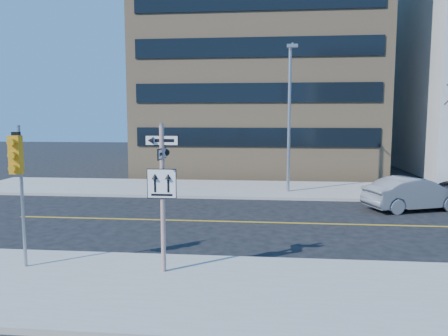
# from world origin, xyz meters

# --- Properties ---
(ground) EXTENTS (120.00, 120.00, 0.00)m
(ground) POSITION_xyz_m (0.00, 0.00, 0.00)
(ground) COLOR black
(ground) RESTS_ON ground
(sign_pole) EXTENTS (0.92, 0.92, 4.06)m
(sign_pole) POSITION_xyz_m (0.00, -2.51, 2.44)
(sign_pole) COLOR silver
(sign_pole) RESTS_ON near_sidewalk
(traffic_signal) EXTENTS (0.32, 0.45, 4.00)m
(traffic_signal) POSITION_xyz_m (-4.00, -2.66, 3.03)
(traffic_signal) COLOR gray
(traffic_signal) RESTS_ON near_sidewalk
(parked_car_b) EXTENTS (3.16, 5.03, 1.57)m
(parked_car_b) POSITION_xyz_m (9.74, 7.19, 0.78)
(parked_car_b) COLOR gray
(parked_car_b) RESTS_ON ground
(streetlight_a) EXTENTS (0.55, 2.25, 8.00)m
(streetlight_a) POSITION_xyz_m (4.00, 10.76, 4.76)
(streetlight_a) COLOR gray
(streetlight_a) RESTS_ON far_sidewalk
(building_brick) EXTENTS (18.00, 18.00, 18.00)m
(building_brick) POSITION_xyz_m (2.00, 25.00, 9.00)
(building_brick) COLOR tan
(building_brick) RESTS_ON ground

